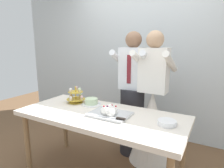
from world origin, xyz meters
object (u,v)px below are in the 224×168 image
(dessert_table, at_px, (101,120))
(plate_stack, at_px, (167,123))
(cupcake_stand, at_px, (76,96))
(person_groom, at_px, (132,101))
(round_cake, at_px, (91,102))
(person_bride, at_px, (152,118))
(main_cake_tray, at_px, (109,112))

(dessert_table, distance_m, plate_stack, 0.70)
(cupcake_stand, distance_m, person_groom, 0.75)
(dessert_table, bearing_deg, round_cake, 142.20)
(dessert_table, xyz_separation_m, cupcake_stand, (-0.48, 0.18, 0.15))
(round_cake, bearing_deg, person_bride, 33.23)
(cupcake_stand, xyz_separation_m, person_bride, (0.86, 0.44, -0.27))
(dessert_table, distance_m, cupcake_stand, 0.54)
(main_cake_tray, bearing_deg, person_bride, 67.81)
(person_groom, bearing_deg, main_cake_tray, -87.11)
(cupcake_stand, xyz_separation_m, plate_stack, (1.18, -0.14, -0.06))
(dessert_table, distance_m, main_cake_tray, 0.16)
(person_groom, bearing_deg, round_cake, -126.81)
(plate_stack, distance_m, person_bride, 0.69)
(round_cake, bearing_deg, cupcake_stand, -173.70)
(person_groom, bearing_deg, cupcake_stand, -139.36)
(dessert_table, relative_size, main_cake_tray, 4.13)
(dessert_table, xyz_separation_m, person_groom, (0.08, 0.66, 0.05))
(person_bride, bearing_deg, plate_stack, -60.87)
(dessert_table, relative_size, plate_stack, 10.22)
(dessert_table, xyz_separation_m, round_cake, (-0.26, 0.20, 0.11))
(round_cake, distance_m, person_groom, 0.58)
(person_groom, bearing_deg, dessert_table, -97.13)
(dessert_table, height_order, person_groom, person_groom)
(dessert_table, relative_size, person_groom, 1.08)
(dessert_table, bearing_deg, person_bride, 58.85)
(dessert_table, distance_m, round_cake, 0.35)
(person_groom, xyz_separation_m, person_bride, (0.29, -0.04, -0.16))
(main_cake_tray, relative_size, round_cake, 1.81)
(main_cake_tray, height_order, plate_stack, main_cake_tray)
(dessert_table, height_order, round_cake, round_cake)
(cupcake_stand, distance_m, round_cake, 0.23)
(round_cake, xyz_separation_m, person_groom, (0.34, 0.46, -0.06))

